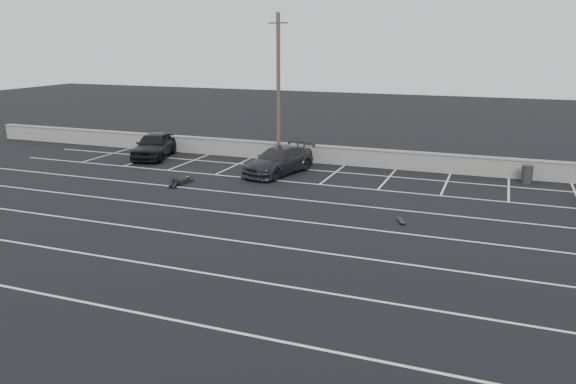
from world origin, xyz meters
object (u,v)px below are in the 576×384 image
at_px(car_left, 154,145).
at_px(skateboard, 401,221).
at_px(utility_pole, 278,89).
at_px(person, 183,178).
at_px(car_right, 279,161).
at_px(trash_bin, 527,174).

xyz_separation_m(car_left, skateboard, (16.64, -7.45, -0.73)).
xyz_separation_m(utility_pole, skateboard, (8.88, -8.89, -4.29)).
bearing_deg(person, skateboard, -15.66).
height_order(utility_pole, person, utility_pole).
distance_m(car_left, person, 7.05).
xyz_separation_m(car_left, car_right, (8.82, -1.22, -0.08)).
bearing_deg(utility_pole, skateboard, -45.04).
bearing_deg(car_right, car_left, -174.45).
bearing_deg(utility_pole, car_left, -169.51).
bearing_deg(car_left, trash_bin, -12.82).
xyz_separation_m(utility_pole, person, (-2.75, -6.37, -4.12)).
xyz_separation_m(person, skateboard, (11.63, -2.52, -0.17)).
distance_m(car_left, skateboard, 18.25).
xyz_separation_m(car_right, skateboard, (7.82, -6.23, -0.65)).
bearing_deg(car_right, trash_bin, 24.99).
distance_m(utility_pole, trash_bin, 14.29).
xyz_separation_m(car_left, utility_pole, (7.76, 1.44, 3.56)).
bearing_deg(skateboard, person, 144.89).
height_order(car_left, utility_pole, utility_pole).
relative_size(car_right, person, 2.03).
xyz_separation_m(car_right, trash_bin, (12.69, 2.60, -0.26)).
height_order(car_right, utility_pole, utility_pole).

